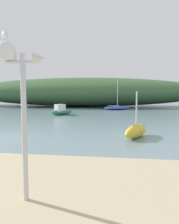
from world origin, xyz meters
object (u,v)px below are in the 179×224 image
sailboat_west_reach (117,108)px  motorboat_off_point (61,111)px  mast_structure (14,72)px  seagull_on_radar (5,34)px  sailboat_near_shore (136,131)px

sailboat_west_reach → motorboat_off_point: sailboat_west_reach is taller
mast_structure → motorboat_off_point: 21.20m
mast_structure → seagull_on_radar: (-0.19, 0.02, 0.82)m
seagull_on_radar → sailboat_near_shore: seagull_on_radar is taller
mast_structure → motorboat_off_point: bearing=102.4°
seagull_on_radar → motorboat_off_point: size_ratio=0.11×
seagull_on_radar → motorboat_off_point: (-4.33, 20.53, -3.45)m
sailboat_west_reach → mast_structure: bearing=-93.8°
sailboat_near_shore → motorboat_off_point: 14.41m
sailboat_near_shore → motorboat_off_point: size_ratio=0.89×
sailboat_near_shore → sailboat_west_reach: bearing=93.8°
mast_structure → seagull_on_radar: size_ratio=10.26×
mast_structure → sailboat_near_shore: bearing=68.8°
mast_structure → motorboat_off_point: size_ratio=1.18×
sailboat_near_shore → sailboat_west_reach: size_ratio=0.60×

